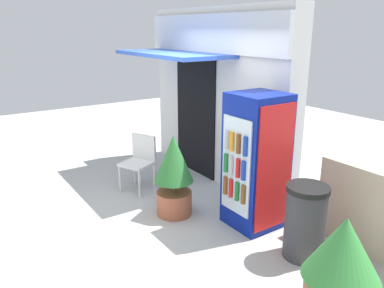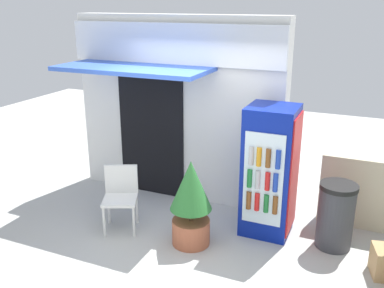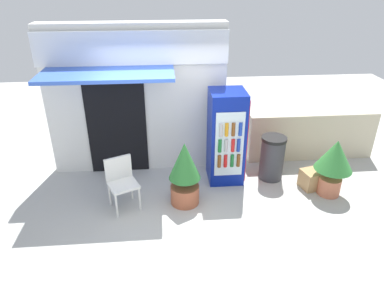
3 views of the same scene
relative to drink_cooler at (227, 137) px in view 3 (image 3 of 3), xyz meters
The scene contains 9 objects.
ground 1.68m from the drink_cooler, 135.52° to the right, with size 16.00×16.00×0.00m, color #B2B2AD.
storefront_building 1.86m from the drink_cooler, 159.58° to the left, with size 3.34×1.31×2.82m.
drink_cooler is the anchor object (origin of this frame).
plastic_chair 2.04m from the drink_cooler, 159.16° to the right, with size 0.59×0.58×0.88m.
potted_plant_near_shop 1.12m from the drink_cooler, 138.53° to the right, with size 0.53×0.53×1.14m.
potted_plant_curbside 1.91m from the drink_cooler, 21.28° to the right, with size 0.64×0.64×1.06m.
trash_bin 0.99m from the drink_cooler, ahead, with size 0.47×0.47×0.86m.
stone_boundary_wall 2.06m from the drink_cooler, 18.37° to the left, with size 2.67×0.22×1.01m, color beige.
cardboard_box 1.76m from the drink_cooler, 16.65° to the right, with size 0.38×0.34×0.34m, color tan.
Camera 3 is at (-0.11, -4.70, 3.62)m, focal length 32.68 mm.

